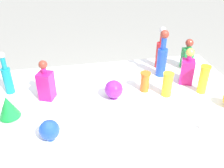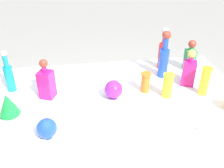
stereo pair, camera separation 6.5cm
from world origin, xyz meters
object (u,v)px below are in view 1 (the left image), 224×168
Objects in this scene: tall_bottle_1 at (162,56)px; square_decanter_2 at (187,69)px; tall_bottle_2 at (7,77)px; round_bowl_3 at (114,89)px; slender_vase_2 at (204,79)px; round_bowl_1 at (49,130)px; slender_vase_1 at (167,84)px; square_decanter_1 at (46,84)px; cardboard_box_behind_left at (140,85)px; tall_bottle_0 at (160,52)px; slender_vase_0 at (145,81)px; fluted_vase_0 at (8,107)px; square_decanter_0 at (187,55)px.

square_decanter_2 is at bearing -44.91° from tall_bottle_1.
tall_bottle_2 is 2.34× the size of round_bowl_3.
slender_vase_2 is 1.72× the size of round_bowl_1.
slender_vase_1 reaches higher than round_bowl_1.
square_decanter_1 is 0.57× the size of cardboard_box_behind_left.
round_bowl_3 reaches higher than cardboard_box_behind_left.
tall_bottle_0 reaches higher than cardboard_box_behind_left.
slender_vase_0 is 0.84× the size of slender_vase_1.
slender_vase_0 is 0.45m from slender_vase_2.
tall_bottle_1 is 1.31× the size of square_decanter_1.
slender_vase_0 is 0.85m from round_bowl_1.
round_bowl_3 is at bearing -117.76° from cardboard_box_behind_left.
slender_vase_2 is at bearing 1.91° from fluted_vase_0.
round_bowl_1 is 0.91× the size of round_bowl_3.
tall_bottle_0 is 0.68m from round_bowl_3.
round_bowl_1 is 0.59m from round_bowl_3.
slender_vase_1 is (-0.11, -0.47, -0.05)m from tall_bottle_0.
square_decanter_1 is 1.63× the size of slender_vase_1.
tall_bottle_1 is 2.14× the size of slender_vase_1.
square_decanter_2 is at bearing -115.54° from square_decanter_0.
round_bowl_1 is at bearing -164.96° from slender_vase_2.
square_decanter_0 reaches higher than slender_vase_0.
cardboard_box_behind_left is (1.31, 1.16, -0.68)m from fluted_vase_0.
tall_bottle_1 reaches higher than square_decanter_2.
tall_bottle_2 is at bearing 163.55° from round_bowl_3.
fluted_vase_0 is at bearing -177.07° from slender_vase_1.
tall_bottle_0 is 1.70× the size of slender_vase_2.
slender_vase_1 reaches higher than slender_vase_0.
square_decanter_0 reaches higher than round_bowl_3.
fluted_vase_0 is at bearing -138.31° from cardboard_box_behind_left.
tall_bottle_0 is 1.07m from square_decanter_1.
slender_vase_0 is at bearing -2.99° from square_decanter_1.
tall_bottle_1 reaches higher than slender_vase_0.
round_bowl_1 is (-1.11, -0.48, -0.06)m from square_decanter_2.
square_decanter_2 is 1.21m from round_bowl_1.
slender_vase_1 is 0.29m from slender_vase_2.
slender_vase_0 is at bearing -171.54° from square_decanter_2.
square_decanter_0 is at bearing 48.86° from slender_vase_1.
square_decanter_1 is 1.14m from square_decanter_2.
cardboard_box_behind_left is at bearing 82.30° from slender_vase_1.
square_decanter_2 is 2.11× the size of round_bowl_3.
slender_vase_1 is at bearing -103.49° from tall_bottle_0.
tall_bottle_1 is at bearing 1.84° from tall_bottle_2.
tall_bottle_1 is at bearing 10.39° from square_decanter_1.
tall_bottle_0 reaches higher than slender_vase_1.
slender_vase_1 is 1.45× the size of round_bowl_1.
tall_bottle_2 is at bearing 175.16° from square_decanter_2.
tall_bottle_2 is 2.05× the size of fluted_vase_0.
square_decanter_0 is 0.92× the size of square_decanter_2.
tall_bottle_0 is at bearing 18.07° from square_decanter_1.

